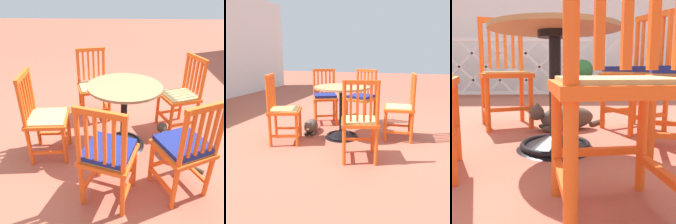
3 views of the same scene
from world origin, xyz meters
TOP-DOWN VIEW (x-y plane):
  - ground_plane at (0.00, 0.00)m, footprint 24.00×24.00m
  - cafe_table at (0.07, 0.07)m, footprint 0.76×0.76m
  - orange_chair_tucked_in at (0.26, -0.72)m, footprint 0.44×0.44m
  - orange_chair_facing_out at (0.81, -0.05)m, footprint 0.50×0.50m
  - orange_chair_at_corner at (0.70, 0.56)m, footprint 0.53×0.53m
  - orange_chair_by_planter at (-0.35, 0.76)m, footprint 0.51×0.51m
  - orange_chair_near_fence at (-0.60, -0.33)m, footprint 0.50×0.50m
  - tabby_cat at (0.13, 0.58)m, footprint 0.67×0.43m

SIDE VIEW (x-z plane):
  - ground_plane at x=0.00m, z-range 0.00..0.00m
  - tabby_cat at x=0.13m, z-range -0.02..0.21m
  - cafe_table at x=0.07m, z-range -0.08..0.65m
  - orange_chair_tucked_in at x=0.26m, z-range -0.02..0.89m
  - orange_chair_by_planter at x=-0.35m, z-range -0.02..0.89m
  - orange_chair_near_fence at x=-0.60m, z-range -0.02..0.89m
  - orange_chair_facing_out at x=0.81m, z-range -0.01..0.90m
  - orange_chair_at_corner at x=0.70m, z-range -0.01..0.90m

